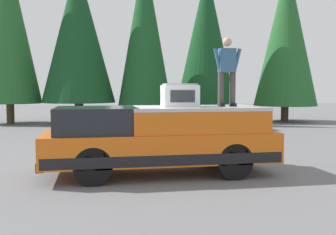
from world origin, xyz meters
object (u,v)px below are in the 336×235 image
at_px(pickup_truck, 160,139).
at_px(compressor_unit, 180,95).
at_px(parked_car_black, 221,119).
at_px(person_on_truck_bed, 227,70).

distance_m(pickup_truck, compressor_unit, 1.16).
xyz_separation_m(pickup_truck, parked_car_black, (9.86, -4.81, -0.29)).
height_order(person_on_truck_bed, parked_car_black, person_on_truck_bed).
height_order(compressor_unit, parked_car_black, compressor_unit).
xyz_separation_m(compressor_unit, person_on_truck_bed, (0.02, -1.19, 0.62)).
distance_m(person_on_truck_bed, parked_car_black, 10.60).
distance_m(pickup_truck, person_on_truck_bed, 2.36).
relative_size(compressor_unit, person_on_truck_bed, 0.50).
distance_m(compressor_unit, parked_car_black, 10.94).
bearing_deg(pickup_truck, person_on_truck_bed, -92.46).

